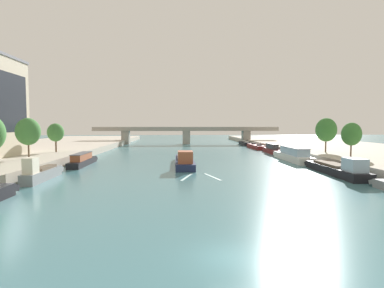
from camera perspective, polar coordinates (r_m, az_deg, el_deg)
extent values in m
plane|color=#42757F|center=(18.11, 7.36, -20.42)|extent=(400.00, 400.00, 0.00)
cube|color=#B7AD9E|center=(81.07, -30.50, -1.49)|extent=(36.00, 170.00, 1.63)
cube|color=#B7AD9E|center=(83.93, 29.00, -1.28)|extent=(36.00, 170.00, 1.63)
cube|color=#1E284C|center=(55.43, -1.44, -3.43)|extent=(3.28, 16.95, 1.06)
cube|color=#1E284C|center=(64.17, -1.64, -2.36)|extent=(3.01, 1.25, 0.89)
cube|color=#1E284C|center=(55.36, -1.44, -2.86)|extent=(3.34, 16.95, 0.06)
cube|color=#9E5133|center=(49.54, -1.28, -2.47)|extent=(2.40, 3.40, 1.93)
cube|color=black|center=(51.20, -1.33, -1.94)|extent=(1.90, 0.04, 0.54)
cube|color=brown|center=(57.02, -1.49, -2.45)|extent=(2.53, 8.82, 0.36)
cylinder|color=#232328|center=(50.27, -0.76, -2.85)|extent=(0.07, 0.07, 1.10)
cube|color=silver|center=(43.14, 3.82, -6.17)|extent=(2.04, 5.86, 0.03)
cube|color=silver|center=(42.87, -0.99, -6.22)|extent=(1.96, 5.88, 0.03)
cube|color=black|center=(37.80, -31.38, -7.01)|extent=(1.96, 1.27, 0.98)
cube|color=gray|center=(45.26, -26.32, -5.27)|extent=(1.82, 9.31, 1.30)
cube|color=gray|center=(49.83, -24.07, -4.27)|extent=(1.63, 1.29, 1.02)
cube|color=gray|center=(45.17, -26.35, -4.42)|extent=(1.85, 9.31, 0.06)
cube|color=beige|center=(42.18, -28.07, -3.62)|extent=(1.30, 1.87, 1.98)
cube|color=black|center=(42.99, -27.56, -3.07)|extent=(1.02, 0.04, 0.56)
cube|color=brown|center=(45.99, -25.90, -4.00)|extent=(1.39, 4.85, 0.36)
cylinder|color=#232328|center=(42.46, -27.53, -4.16)|extent=(0.07, 0.07, 1.10)
cube|color=black|center=(58.67, -19.84, -3.29)|extent=(2.31, 11.97, 1.00)
cube|color=black|center=(64.70, -18.29, -2.53)|extent=(1.98, 1.26, 0.86)
cube|color=black|center=(58.61, -19.85, -2.77)|extent=(2.35, 11.97, 0.06)
cube|color=#9E5133|center=(57.97, -20.03, -2.25)|extent=(1.85, 7.67, 1.14)
cube|color=#4C4C51|center=(57.92, -20.04, -1.65)|extent=(1.98, 7.90, 0.08)
cylinder|color=#232328|center=(55.05, -20.59, -2.58)|extent=(0.07, 0.07, 1.10)
cube|color=gray|center=(42.99, 31.94, -6.03)|extent=(2.30, 1.21, 0.82)
cube|color=black|center=(50.17, 25.37, -4.51)|extent=(3.26, 15.09, 1.10)
cube|color=black|center=(57.24, 21.87, -3.34)|extent=(2.76, 1.30, 0.91)
cube|color=black|center=(50.09, 25.39, -3.86)|extent=(3.31, 15.09, 0.06)
cube|color=#9EBCD6|center=(45.50, 28.28, -3.50)|extent=(2.23, 3.06, 1.78)
cube|color=black|center=(46.79, 27.38, -2.96)|extent=(1.72, 0.07, 0.50)
cube|color=brown|center=(51.41, 24.65, -3.42)|extent=(2.44, 7.87, 0.36)
cylinder|color=#232328|center=(46.27, 28.37, -3.82)|extent=(0.07, 0.07, 1.10)
cube|color=silver|center=(65.58, 18.38, -2.44)|extent=(3.31, 15.45, 1.23)
cube|color=silver|center=(73.15, 16.23, -1.68)|extent=(2.94, 1.30, 0.99)
cube|color=silver|center=(65.52, 18.39, -1.87)|extent=(3.37, 15.45, 0.06)
cube|color=#9EBCD6|center=(64.73, 18.64, -1.27)|extent=(2.67, 9.90, 1.47)
cube|color=#4C4C51|center=(64.67, 18.65, -0.58)|extent=(2.86, 10.19, 0.08)
cylinder|color=#232328|center=(61.33, 20.28, -1.74)|extent=(0.07, 0.07, 1.10)
cube|color=maroon|center=(80.87, 14.70, -1.30)|extent=(1.99, 10.12, 1.09)
cube|color=maroon|center=(86.04, 13.71, -0.92)|extent=(1.72, 1.27, 0.91)
cube|color=maroon|center=(80.82, 14.71, -0.89)|extent=(2.03, 10.12, 0.06)
cube|color=#38383D|center=(80.29, 14.81, -0.46)|extent=(1.60, 6.48, 1.24)
cube|color=#4C4C51|center=(80.25, 14.82, 0.01)|extent=(1.71, 6.68, 0.08)
cylinder|color=#232328|center=(77.96, 15.51, -0.64)|extent=(0.07, 0.07, 1.10)
cube|color=maroon|center=(94.92, 11.94, -0.53)|extent=(2.53, 13.05, 1.13)
cube|color=maroon|center=(101.55, 10.96, -0.18)|extent=(2.34, 1.25, 0.93)
cube|color=maroon|center=(94.88, 11.95, -0.17)|extent=(2.58, 13.05, 0.06)
cube|color=#38383D|center=(97.63, 11.52, 0.08)|extent=(1.23, 0.91, 0.40)
cube|color=#38383D|center=(91.34, 12.54, -0.15)|extent=(1.36, 1.11, 0.48)
cylinder|color=#232328|center=(91.17, 12.81, 0.03)|extent=(0.07, 0.07, 1.10)
cube|color=black|center=(110.79, 9.89, 0.10)|extent=(2.67, 12.18, 1.17)
cube|color=black|center=(117.07, 9.32, 0.35)|extent=(2.21, 1.31, 0.95)
cube|color=black|center=(110.75, 9.90, 0.41)|extent=(2.72, 12.18, 0.06)
cube|color=white|center=(113.35, 9.65, 0.61)|extent=(1.17, 0.94, 0.40)
cube|color=white|center=(107.41, 10.23, 0.46)|extent=(1.29, 1.14, 0.48)
cylinder|color=#232328|center=(107.22, 10.44, 0.61)|extent=(0.07, 0.07, 1.10)
cylinder|color=brown|center=(58.32, -28.36, -0.80)|extent=(0.26, 0.26, 3.32)
ellipsoid|color=#427F3D|center=(58.19, -28.45, 2.07)|extent=(3.95, 3.95, 4.59)
cylinder|color=brown|center=(69.63, -24.21, -0.13)|extent=(0.33, 0.33, 3.07)
ellipsoid|color=#427F3D|center=(69.52, -24.26, 1.99)|extent=(3.35, 3.35, 3.80)
cylinder|color=brown|center=(61.70, 27.71, -0.74)|extent=(0.26, 0.26, 2.92)
ellipsoid|color=#387533|center=(61.57, 27.78, 1.67)|extent=(3.43, 3.43, 4.15)
cylinder|color=brown|center=(69.30, 23.84, -0.03)|extent=(0.29, 0.29, 3.32)
ellipsoid|color=#387533|center=(69.19, 23.90, 2.46)|extent=(4.23, 4.23, 4.93)
cube|color=#232833|center=(63.81, -30.63, 6.68)|extent=(0.04, 9.67, 10.55)
cube|color=gray|center=(115.44, -1.07, 2.63)|extent=(69.89, 4.40, 0.60)
cube|color=gray|center=(113.43, -1.04, 2.99)|extent=(69.89, 0.30, 0.90)
cube|color=gray|center=(117.42, -1.09, 3.02)|extent=(69.89, 0.30, 0.90)
cube|color=gray|center=(117.21, -12.35, 1.20)|extent=(2.80, 3.60, 4.99)
cube|color=gray|center=(115.52, -1.07, 1.25)|extent=(2.80, 3.60, 4.99)
cube|color=gray|center=(118.34, 10.11, 1.25)|extent=(2.80, 3.60, 4.99)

